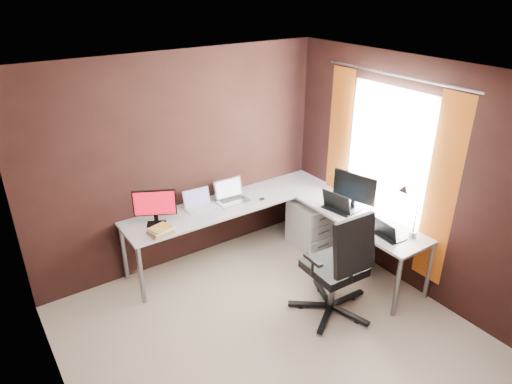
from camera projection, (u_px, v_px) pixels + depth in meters
room at (302, 211)px, 4.08m from camera, size 3.60×3.60×2.50m
desk at (280, 213)px, 5.32m from camera, size 2.65×2.25×0.73m
drawer_pedestal at (310, 223)px, 5.86m from camera, size 0.42×0.50×0.60m
monitor_left at (155, 205)px, 4.89m from camera, size 0.42×0.24×0.40m
monitor_right at (355, 189)px, 5.21m from camera, size 0.19×0.53×0.44m
laptop_white at (199, 204)px, 5.30m from camera, size 0.34×0.25×0.22m
laptop_silver at (231, 196)px, 5.49m from camera, size 0.38×0.28×0.25m
laptop_black_big at (339, 206)px, 5.25m from camera, size 0.33×0.41×0.25m
laptop_black_small at (388, 233)px, 4.71m from camera, size 0.23×0.31×0.20m
book_stack at (161, 231)px, 4.78m from camera, size 0.26×0.23×0.08m
mouse_left at (156, 234)px, 4.77m from camera, size 0.09×0.06×0.03m
mouse_corner at (262, 199)px, 5.50m from camera, size 0.09×0.07×0.03m
desk_lamp at (408, 205)px, 4.61m from camera, size 0.19×0.22×0.56m
office_chair at (336, 284)px, 4.64m from camera, size 0.67×0.67×1.20m
wastebasket at (359, 260)px, 5.36m from camera, size 0.35×0.35×0.32m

